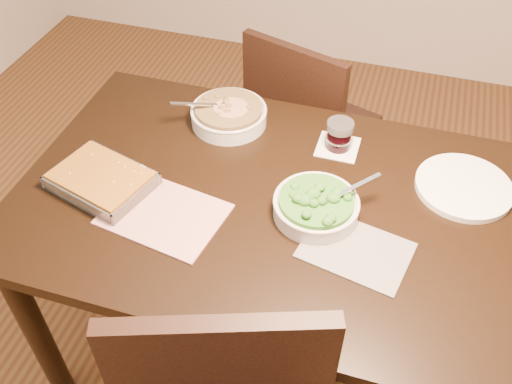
{
  "coord_description": "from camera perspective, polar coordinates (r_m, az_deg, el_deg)",
  "views": [
    {
      "loc": [
        0.29,
        -1.06,
        1.86
      ],
      "look_at": [
        -0.03,
        -0.03,
        0.8
      ],
      "focal_mm": 40.0,
      "sensor_mm": 36.0,
      "label": 1
    }
  ],
  "objects": [
    {
      "name": "ground",
      "position": [
        2.16,
        1.03,
        -14.82
      ],
      "size": [
        4.0,
        4.0,
        0.0
      ],
      "primitive_type": "plane",
      "color": "#4A2815",
      "rests_on": "ground"
    },
    {
      "name": "table",
      "position": [
        1.63,
        1.32,
        -3.05
      ],
      "size": [
        1.4,
        0.9,
        0.75
      ],
      "color": "black",
      "rests_on": "ground"
    },
    {
      "name": "magazine_a",
      "position": [
        1.54,
        -9.18,
        -2.22
      ],
      "size": [
        0.34,
        0.27,
        0.01
      ],
      "primitive_type": "cube",
      "rotation": [
        0.0,
        0.0,
        -0.16
      ],
      "color": "#A52F3F",
      "rests_on": "table"
    },
    {
      "name": "magazine_b",
      "position": [
        1.46,
        9.95,
        -5.76
      ],
      "size": [
        0.29,
        0.24,
        0.0
      ],
      "primitive_type": "cube",
      "rotation": [
        0.0,
        0.0,
        -0.2
      ],
      "color": "#232228",
      "rests_on": "table"
    },
    {
      "name": "coaster",
      "position": [
        1.74,
        8.17,
        4.48
      ],
      "size": [
        0.12,
        0.12,
        0.0
      ],
      "primitive_type": "cube",
      "color": "white",
      "rests_on": "table"
    },
    {
      "name": "stew_bowl",
      "position": [
        1.8,
        -2.74,
        7.78
      ],
      "size": [
        0.24,
        0.24,
        0.09
      ],
      "color": "silver",
      "rests_on": "table"
    },
    {
      "name": "broccoli_bowl",
      "position": [
        1.51,
        6.03,
        -1.37
      ],
      "size": [
        0.23,
        0.23,
        0.09
      ],
      "color": "silver",
      "rests_on": "table"
    },
    {
      "name": "baking_dish",
      "position": [
        1.64,
        -15.18,
        1.12
      ],
      "size": [
        0.31,
        0.26,
        0.05
      ],
      "rotation": [
        0.0,
        0.0,
        -0.28
      ],
      "color": "silver",
      "rests_on": "table"
    },
    {
      "name": "wine_tumbler",
      "position": [
        1.71,
        8.33,
        5.72
      ],
      "size": [
        0.08,
        0.08,
        0.09
      ],
      "color": "black",
      "rests_on": "coaster"
    },
    {
      "name": "dinner_plate",
      "position": [
        1.69,
        20.06,
        0.49
      ],
      "size": [
        0.27,
        0.27,
        0.02
      ],
      "primitive_type": "cylinder",
      "color": "white",
      "rests_on": "table"
    },
    {
      "name": "chair_far",
      "position": [
        2.25,
        4.92,
        6.86
      ],
      "size": [
        0.52,
        0.52,
        0.87
      ],
      "rotation": [
        0.0,
        0.0,
        2.83
      ],
      "color": "black",
      "rests_on": "ground"
    }
  ]
}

